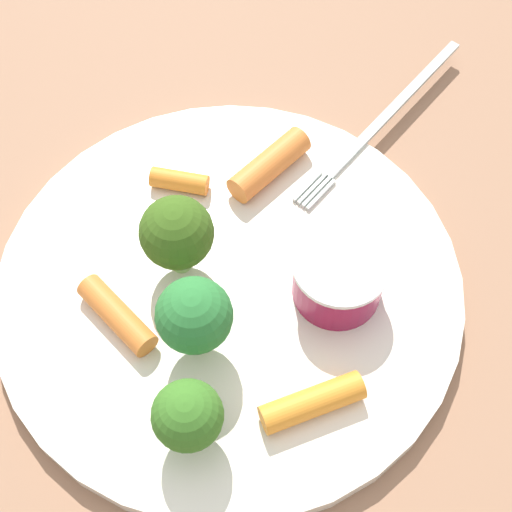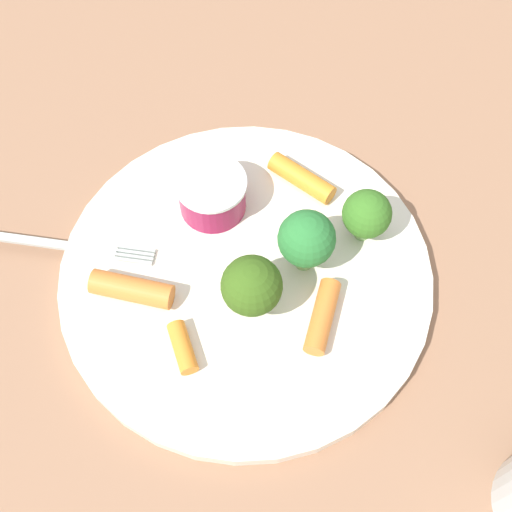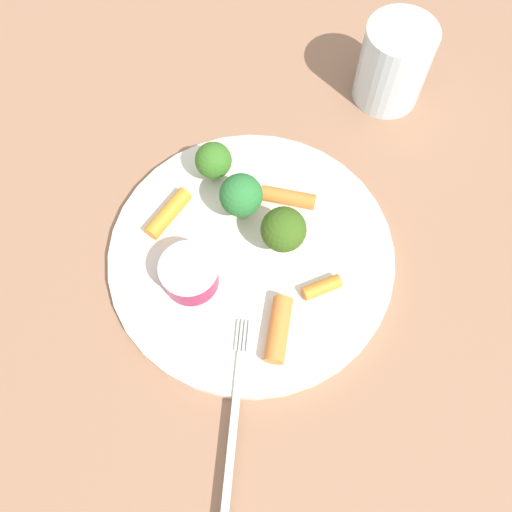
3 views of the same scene
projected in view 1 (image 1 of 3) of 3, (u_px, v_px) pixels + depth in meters
The scene contains 11 objects.
ground_plane at pixel (229, 291), 0.44m from camera, with size 2.40×2.40×0.00m, color #90674C.
plate at pixel (229, 286), 0.43m from camera, with size 0.27×0.27×0.01m, color silver.
sauce_cup at pixel (339, 278), 0.41m from camera, with size 0.05×0.05×0.03m.
broccoli_floret_0 at pixel (196, 317), 0.38m from camera, with size 0.04×0.04×0.05m.
broccoli_floret_1 at pixel (177, 232), 0.40m from camera, with size 0.04×0.04×0.05m.
broccoli_floret_2 at pixel (188, 416), 0.36m from camera, with size 0.04×0.04×0.05m.
carrot_stick_0 at pixel (179, 181), 0.46m from camera, with size 0.01×0.01×0.04m, color orange.
carrot_stick_1 at pixel (312, 402), 0.38m from camera, with size 0.02×0.02×0.05m, color orange.
carrot_stick_2 at pixel (117, 315), 0.41m from camera, with size 0.01×0.01×0.05m, color orange.
carrot_stick_3 at pixel (269, 164), 0.46m from camera, with size 0.02×0.02×0.06m, color orange.
fork at pixel (381, 122), 0.49m from camera, with size 0.06×0.17×0.00m.
Camera 1 is at (-0.09, 0.19, 0.38)m, focal length 52.00 mm.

